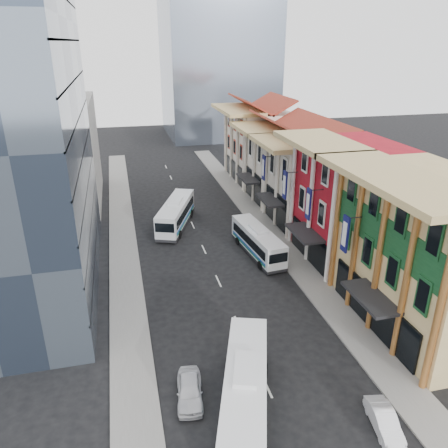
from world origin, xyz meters
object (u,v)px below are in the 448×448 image
object	(u,v)px
shophouse_tan	(428,255)
sedan_left	(190,390)
bus_left_near	(245,390)
sedan_right	(384,421)
bus_left_far	(176,213)
office_tower	(2,120)
bus_right	(258,241)

from	to	relation	value
shophouse_tan	sedan_left	world-z (taller)	shophouse_tan
bus_left_near	sedan_left	bearing A→B (deg)	167.70
sedan_right	sedan_left	bearing A→B (deg)	165.29
bus_left_far	sedan_right	distance (m)	33.87
office_tower	sedan_right	size ratio (longest dim) A/B	8.41
bus_left_far	sedan_right	size ratio (longest dim) A/B	2.99
shophouse_tan	office_tower	size ratio (longest dim) A/B	0.47
sedan_left	sedan_right	xyz separation A→B (m)	(10.58, -4.96, -0.08)
office_tower	bus_right	distance (m)	26.05
bus_left_near	sedan_left	xyz separation A→B (m)	(-3.08, 1.86, -1.05)
bus_left_near	bus_right	world-z (taller)	bus_left_near
shophouse_tan	sedan_left	size ratio (longest dim) A/B	3.53
office_tower	bus_left_far	world-z (taller)	office_tower
bus_left_far	sedan_right	bearing A→B (deg)	-56.01
shophouse_tan	office_tower	xyz separation A→B (m)	(-31.00, 14.00, 9.00)
shophouse_tan	sedan_right	size ratio (longest dim) A/B	3.93
sedan_right	bus_left_near	bearing A→B (deg)	167.95
office_tower	sedan_right	bearing A→B (deg)	-45.43
shophouse_tan	bus_left_near	world-z (taller)	shophouse_tan
office_tower	bus_left_near	size ratio (longest dim) A/B	2.78
bus_left_far	bus_left_near	bearing A→B (deg)	-68.81
bus_left_near	bus_left_far	world-z (taller)	bus_left_near
office_tower	bus_right	xyz separation A→B (m)	(22.31, 0.53, -13.45)
sedan_right	bus_right	bearing A→B (deg)	100.88
bus_right	sedan_right	xyz separation A→B (m)	(0.19, -23.38, -0.96)
bus_right	sedan_right	distance (m)	23.40
sedan_right	office_tower	bearing A→B (deg)	144.97
bus_left_far	bus_right	distance (m)	12.09
bus_left_far	bus_right	xyz separation A→B (m)	(7.31, -9.63, -0.16)
bus_right	sedan_left	distance (m)	21.16
shophouse_tan	office_tower	distance (m)	35.19
bus_right	office_tower	bearing A→B (deg)	175.25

